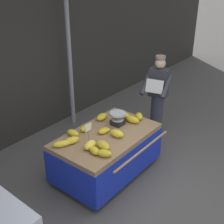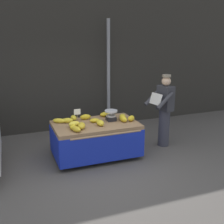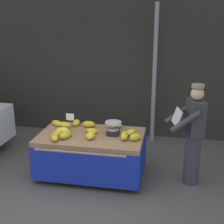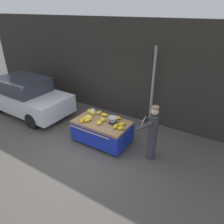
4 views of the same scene
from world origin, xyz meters
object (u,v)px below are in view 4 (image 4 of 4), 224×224
(street_pole, at_px, (152,89))
(banana_bunch_1, at_px, (82,121))
(banana_bunch_0, at_px, (104,115))
(banana_bunch_4, at_px, (121,128))
(banana_bunch_8, at_px, (93,113))
(banana_bunch_13, at_px, (118,118))
(banana_bunch_9, at_px, (100,122))
(banana_bunch_2, at_px, (99,112))
(weighing_scale, at_px, (113,120))
(banana_bunch_5, at_px, (84,118))
(banana_bunch_3, at_px, (122,124))
(banana_bunch_6, at_px, (116,126))
(price_sign, at_px, (93,111))
(banana_bunch_7, at_px, (90,111))
(banana_bunch_10, at_px, (88,120))
(banana_bunch_12, at_px, (89,117))
(parked_car, at_px, (26,96))
(vendor_person, at_px, (152,133))
(banana_bunch_11, at_px, (103,119))
(banana_cart, at_px, (102,127))

(street_pole, distance_m, banana_bunch_1, 2.69)
(banana_bunch_0, distance_m, banana_bunch_4, 1.02)
(banana_bunch_8, distance_m, banana_bunch_13, 0.92)
(banana_bunch_4, distance_m, banana_bunch_9, 0.74)
(banana_bunch_8, bearing_deg, banana_bunch_2, 41.39)
(weighing_scale, relative_size, banana_bunch_5, 1.34)
(weighing_scale, bearing_deg, banana_bunch_0, 151.03)
(banana_bunch_0, distance_m, banana_bunch_3, 0.83)
(weighing_scale, relative_size, banana_bunch_6, 1.00)
(banana_bunch_4, bearing_deg, banana_bunch_2, 155.90)
(price_sign, height_order, banana_bunch_13, price_sign)
(banana_bunch_9, bearing_deg, banana_bunch_3, 25.44)
(street_pole, xyz_separation_m, banana_bunch_5, (-1.49, -2.00, -0.67))
(price_sign, relative_size, banana_bunch_7, 1.16)
(banana_bunch_1, xyz_separation_m, banana_bunch_10, (0.14, 0.14, 0.01))
(banana_bunch_10, height_order, banana_bunch_12, banana_bunch_10)
(banana_bunch_4, relative_size, banana_bunch_12, 0.87)
(banana_bunch_4, bearing_deg, banana_bunch_5, -175.75)
(banana_bunch_4, bearing_deg, parked_car, 176.81)
(banana_bunch_4, xyz_separation_m, banana_bunch_8, (-1.33, 0.37, -0.01))
(banana_bunch_0, bearing_deg, vendor_person, -9.27)
(banana_bunch_12, bearing_deg, parked_car, 176.49)
(banana_bunch_10, distance_m, banana_bunch_11, 0.48)
(banana_bunch_2, xyz_separation_m, banana_bunch_3, (1.06, -0.28, -0.00))
(banana_bunch_10, bearing_deg, banana_bunch_0, 67.02)
(banana_bunch_3, distance_m, vendor_person, 1.04)
(banana_bunch_6, bearing_deg, banana_cart, 170.69)
(banana_bunch_8, bearing_deg, banana_cart, -24.48)
(banana_bunch_1, distance_m, banana_bunch_7, 0.71)
(banana_cart, distance_m, banana_bunch_11, 0.26)
(banana_bunch_3, bearing_deg, banana_bunch_9, -154.56)
(banana_bunch_3, xyz_separation_m, banana_bunch_4, (0.11, -0.24, 0.01))
(banana_bunch_0, xyz_separation_m, banana_bunch_11, (0.13, -0.28, -0.01))
(banana_bunch_9, xyz_separation_m, banana_bunch_11, (-0.04, 0.24, -0.02))
(banana_bunch_8, relative_size, banana_bunch_10, 0.92)
(price_sign, relative_size, banana_bunch_1, 1.47)
(banana_bunch_0, relative_size, banana_bunch_13, 0.98)
(parked_car, bearing_deg, banana_bunch_10, -6.16)
(weighing_scale, xyz_separation_m, banana_bunch_8, (-0.93, 0.19, -0.07))
(weighing_scale, bearing_deg, banana_bunch_12, -171.41)
(banana_bunch_1, xyz_separation_m, banana_bunch_3, (1.19, 0.50, -0.01))
(banana_bunch_12, bearing_deg, banana_bunch_1, -95.85)
(weighing_scale, bearing_deg, banana_cart, -170.69)
(banana_bunch_0, distance_m, vendor_person, 1.86)
(banana_bunch_1, distance_m, banana_bunch_12, 0.31)
(banana_bunch_2, distance_m, banana_bunch_3, 1.09)
(banana_bunch_10, bearing_deg, banana_cart, 32.76)
(price_sign, relative_size, banana_bunch_5, 1.62)
(banana_bunch_3, bearing_deg, banana_bunch_6, -109.50)
(banana_bunch_1, bearing_deg, banana_bunch_11, 40.32)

